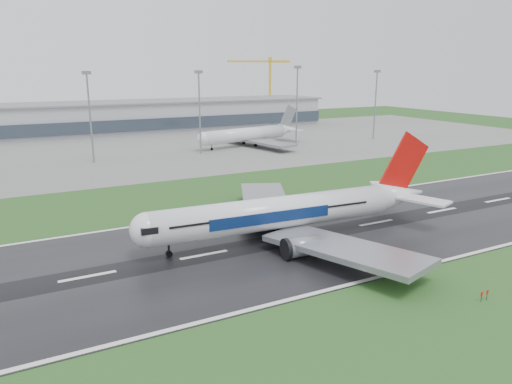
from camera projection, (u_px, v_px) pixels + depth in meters
ground at (298, 238)px, 94.51m from camera, size 520.00×520.00×0.00m
runway at (298, 237)px, 94.49m from camera, size 400.00×45.00×0.10m
apron at (140, 148)px, 201.85m from camera, size 400.00×130.00×0.08m
terminal at (110, 118)px, 251.52m from camera, size 240.00×36.00×15.00m
main_airliner at (295, 191)px, 92.15m from camera, size 67.19×64.36×18.76m
parked_airliner at (249, 127)px, 205.85m from camera, size 64.09×61.16×16.08m
tower_crane at (270, 89)px, 308.12m from camera, size 39.18×14.43×40.26m
floodmast_2 at (90, 120)px, 166.41m from camera, size 0.64×0.64×30.65m
floodmast_3 at (200, 114)px, 184.59m from camera, size 0.64×0.64×30.83m
floodmast_4 at (297, 108)px, 204.18m from camera, size 0.64×0.64×32.68m
floodmast_5 at (375, 106)px, 223.83m from camera, size 0.64×0.64×30.88m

